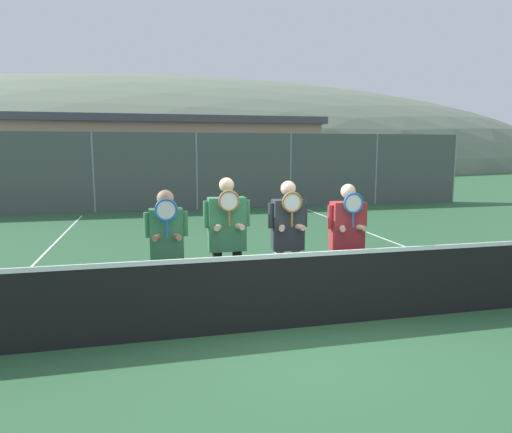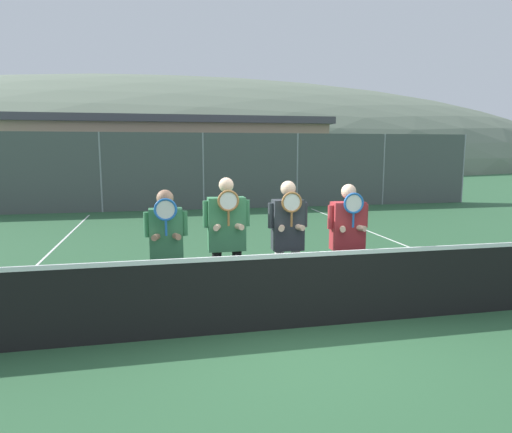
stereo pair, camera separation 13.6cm
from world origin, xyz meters
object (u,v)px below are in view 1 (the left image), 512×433
player_center_left (227,235)px  car_center (274,179)px  player_leftmost (167,244)px  car_left_of_center (160,179)px  car_far_left (25,183)px  player_center_right (288,236)px  player_rightmost (347,235)px

player_center_left → car_center: size_ratio=0.45×
player_leftmost → car_left_of_center: (0.28, 14.06, -0.07)m
car_left_of_center → car_center: 5.23m
player_leftmost → car_far_left: size_ratio=0.37×
player_center_left → player_center_right: size_ratio=1.03×
car_far_left → player_center_left: bearing=-67.6°
player_leftmost → player_rightmost: 2.49m
car_far_left → car_center: bearing=1.1°
player_center_left → car_center: bearing=72.2°
player_rightmost → car_center: (2.98, 14.67, -0.19)m
player_leftmost → player_rightmost: (2.49, -0.04, 0.02)m
player_center_right → car_far_left: size_ratio=0.39×
player_leftmost → car_far_left: 15.30m
player_rightmost → car_far_left: size_ratio=0.38×
player_leftmost → player_rightmost: player_rightmost is taller
car_left_of_center → car_center: car_left_of_center is taller
car_left_of_center → player_rightmost: bearing=-81.1°
car_left_of_center → player_center_left: bearing=-87.9°
player_leftmost → car_far_left: bearing=109.6°
player_center_left → car_far_left: (-5.92, 14.39, -0.25)m
player_leftmost → player_center_right: size_ratio=0.95×
player_leftmost → car_left_of_center: car_left_of_center is taller
player_center_right → car_far_left: 15.93m
player_center_left → car_center: player_center_left is taller
car_left_of_center → player_leftmost: bearing=-91.1°
player_center_right → player_leftmost: bearing=179.5°
car_center → player_center_left: bearing=-107.8°
player_leftmost → player_center_right: player_center_right is taller
player_leftmost → car_center: bearing=69.5°
player_leftmost → player_center_left: bearing=1.4°
player_rightmost → car_left_of_center: car_left_of_center is taller
car_center → player_leftmost: bearing=-110.5°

